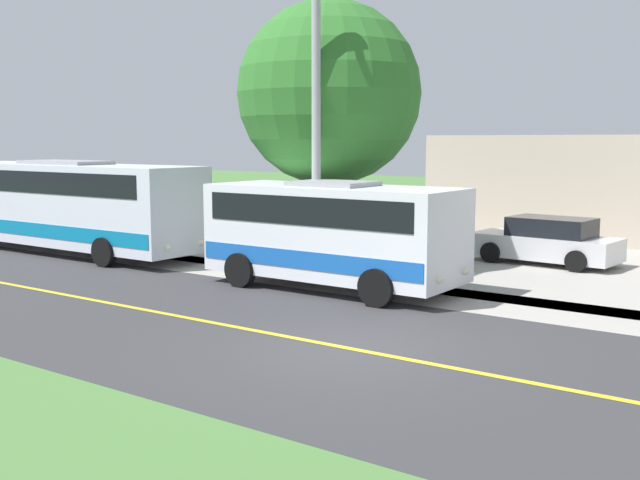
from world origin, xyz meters
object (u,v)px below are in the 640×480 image
Objects in this scene: transit_bus_rear at (67,202)px; tree_curbside at (329,93)px; shuttle_bus_front at (333,230)px; parked_car_near at (546,242)px; street_light_pole at (313,110)px.

tree_curbside is at bearing 107.73° from transit_bus_rear.
tree_curbside reaches higher than shuttle_bus_front.
tree_curbside is at bearing -51.24° from parked_car_near.
transit_bus_rear is 1.41× the size of tree_curbside.
street_light_pole is 2.88m from tree_curbside.
street_light_pole reaches higher than tree_curbside.
street_light_pole reaches higher than parked_car_near.
transit_bus_rear is at bearing -72.27° from tree_curbside.
street_light_pole is (-0.31, 10.11, 2.85)m from transit_bus_rear.
transit_bus_rear is 15.83m from parked_car_near.
tree_curbside is (-2.84, -2.10, 3.65)m from shuttle_bus_front.
shuttle_bus_front is 0.61× the size of transit_bus_rear.
transit_bus_rear is at bearing -88.22° from street_light_pole.
street_light_pole is 1.05× the size of tree_curbside.
street_light_pole is (-0.32, -0.85, 3.04)m from shuttle_bus_front.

